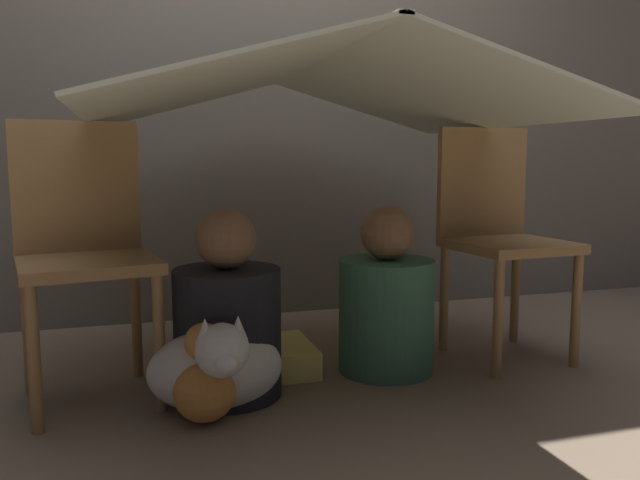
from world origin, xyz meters
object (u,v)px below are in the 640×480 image
at_px(person_front, 228,321).
at_px(chair_right, 498,229).
at_px(chair_left, 84,244).
at_px(dog, 217,366).
at_px(person_second, 386,305).

bearing_deg(person_front, chair_right, 7.50).
relative_size(chair_left, chair_right, 1.00).
xyz_separation_m(person_front, dog, (-0.06, -0.13, -0.11)).
bearing_deg(person_front, person_second, 7.46).
bearing_deg(chair_right, person_front, -176.65).
distance_m(chair_left, person_second, 1.06).
xyz_separation_m(chair_left, person_front, (0.44, -0.14, -0.25)).
distance_m(person_front, dog, 0.18).
xyz_separation_m(person_second, dog, (-0.65, -0.21, -0.10)).
bearing_deg(dog, person_second, 18.07).
bearing_deg(dog, chair_right, 13.60).
bearing_deg(chair_right, person_second, -176.59).
distance_m(chair_right, person_second, 0.57).
distance_m(person_second, dog, 0.69).
height_order(person_second, dog, person_second).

